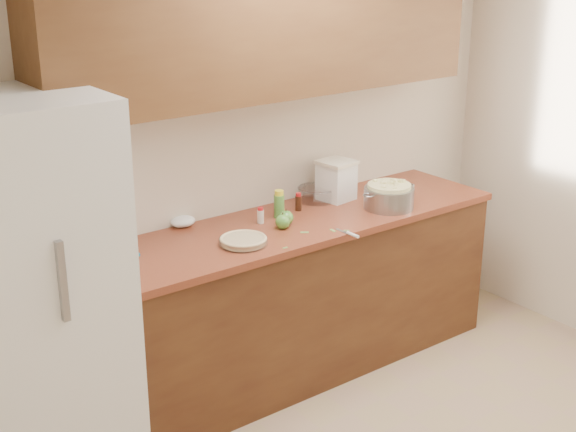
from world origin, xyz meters
TOP-DOWN VIEW (x-y plane):
  - room_shell at (0.00, 0.00)m, footprint 3.60×3.60m
  - counter_run at (0.00, 1.48)m, footprint 2.64×0.68m
  - upper_cabinets at (0.00, 1.63)m, footprint 2.60×0.34m
  - fridge at (-1.44, 1.44)m, footprint 0.70×0.70m
  - pie at (-0.38, 1.35)m, footprint 0.25×0.25m
  - colander at (0.62, 1.32)m, footprint 0.39×0.29m
  - flour_canister at (0.48, 1.63)m, footprint 0.22×0.22m
  - tablet at (-1.01, 1.60)m, footprint 0.27×0.22m
  - paring_knife at (0.15, 1.11)m, footprint 0.02×0.18m
  - lemon_bottle at (0.02, 1.57)m, footprint 0.06×0.06m
  - cinnamon_shaker at (-0.12, 1.56)m, footprint 0.04×0.04m
  - vanilla_bottle at (0.18, 1.60)m, footprint 0.04×0.04m
  - mixing_bowl at (0.37, 1.68)m, footprint 0.23×0.23m
  - paper_towel at (-0.49, 1.77)m, footprint 0.15×0.13m
  - apple_left at (-0.08, 1.41)m, footprint 0.08×0.08m
  - apple_center at (-0.02, 1.45)m, footprint 0.08×0.08m
  - peel_a at (-0.02, 1.30)m, footprint 0.05×0.04m
  - peel_b at (0.12, 1.23)m, footprint 0.02×0.04m
  - peel_c at (-0.23, 1.18)m, footprint 0.03×0.01m
  - peel_d at (0.18, 1.18)m, footprint 0.03×0.03m

SIDE VIEW (x-z plane):
  - counter_run at x=0.00m, z-range 0.00..0.92m
  - fridge at x=-1.44m, z-range 0.00..1.80m
  - peel_a at x=-0.02m, z-range 0.92..0.92m
  - peel_b at x=0.12m, z-range 0.92..0.92m
  - peel_c at x=-0.23m, z-range 0.92..0.92m
  - peel_d at x=0.18m, z-range 0.92..0.92m
  - paring_knife at x=0.15m, z-range 0.92..0.94m
  - tablet at x=-1.01m, z-range 0.92..0.94m
  - pie at x=-0.38m, z-range 0.92..0.96m
  - paper_towel at x=-0.49m, z-range 0.92..0.98m
  - apple_center at x=-0.02m, z-range 0.91..1.01m
  - apple_left at x=-0.08m, z-range 0.91..1.01m
  - cinnamon_shaker at x=-0.12m, z-range 0.92..1.01m
  - mixing_bowl at x=0.37m, z-range 0.92..1.01m
  - vanilla_bottle at x=0.18m, z-range 0.92..1.02m
  - colander at x=0.62m, z-range 0.92..1.06m
  - lemon_bottle at x=0.02m, z-range 0.92..1.08m
  - flour_canister at x=0.48m, z-range 0.92..1.16m
  - room_shell at x=0.00m, z-range -0.50..3.10m
  - upper_cabinets at x=0.00m, z-range 1.60..2.30m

